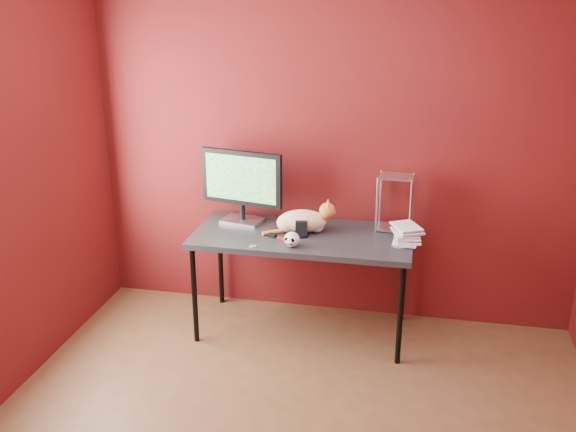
% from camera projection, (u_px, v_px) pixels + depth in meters
% --- Properties ---
extents(room, '(3.52, 3.52, 2.61)m').
position_uv_depth(room, '(282.00, 201.00, 2.89)').
color(room, '#4F311B').
rests_on(room, ground).
extents(desk, '(1.50, 0.70, 0.75)m').
position_uv_depth(desk, '(303.00, 241.00, 4.44)').
color(desk, black).
rests_on(desk, ground).
extents(monitor, '(0.61, 0.25, 0.53)m').
position_uv_depth(monitor, '(242.00, 183.00, 4.55)').
color(monitor, silver).
rests_on(monitor, desk).
extents(cat, '(0.48, 0.25, 0.24)m').
position_uv_depth(cat, '(303.00, 221.00, 4.43)').
color(cat, orange).
rests_on(cat, desk).
extents(skull_mug, '(0.10, 0.11, 0.10)m').
position_uv_depth(skull_mug, '(292.00, 239.00, 4.18)').
color(skull_mug, silver).
rests_on(skull_mug, desk).
extents(speaker, '(0.10, 0.10, 0.11)m').
position_uv_depth(speaker, '(301.00, 229.00, 4.36)').
color(speaker, black).
rests_on(speaker, desk).
extents(book_stack, '(0.24, 0.26, 1.26)m').
position_uv_depth(book_stack, '(400.00, 150.00, 4.07)').
color(book_stack, beige).
rests_on(book_stack, desk).
extents(wire_rack, '(0.24, 0.20, 0.39)m').
position_uv_depth(wire_rack, '(395.00, 202.00, 4.44)').
color(wire_rack, silver).
rests_on(wire_rack, desk).
extents(pocket_knife, '(0.08, 0.04, 0.02)m').
position_uv_depth(pocket_knife, '(282.00, 239.00, 4.31)').
color(pocket_knife, maroon).
rests_on(pocket_knife, desk).
extents(black_gadget, '(0.06, 0.05, 0.03)m').
position_uv_depth(black_gadget, '(272.00, 235.00, 4.36)').
color(black_gadget, black).
rests_on(black_gadget, desk).
extents(washer, '(0.05, 0.05, 0.00)m').
position_uv_depth(washer, '(253.00, 246.00, 4.21)').
color(washer, silver).
rests_on(washer, desk).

